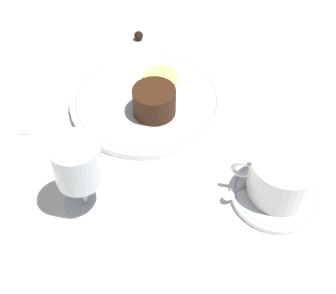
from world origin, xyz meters
name	(u,v)px	position (x,y,z in m)	size (l,w,h in m)	color
ground_plane	(144,111)	(0.00, 0.00, 0.00)	(3.00, 3.00, 0.00)	white
dinner_plate	(146,100)	(0.00, -0.02, 0.01)	(0.28, 0.28, 0.01)	white
saucer	(276,194)	(-0.24, 0.14, 0.01)	(0.14, 0.14, 0.01)	white
coffee_cup	(282,176)	(-0.24, 0.14, 0.05)	(0.12, 0.10, 0.07)	white
spoon	(246,184)	(-0.19, 0.14, 0.01)	(0.09, 0.10, 0.00)	silver
wine_glass	(78,166)	(0.04, 0.21, 0.09)	(0.07, 0.07, 0.13)	silver
fork	(32,104)	(0.20, 0.03, 0.00)	(0.04, 0.19, 0.01)	silver
dessert_cake	(154,101)	(-0.02, 0.01, 0.04)	(0.07, 0.07, 0.05)	#381E0F
pineapple_slice	(161,78)	(-0.01, -0.07, 0.02)	(0.06, 0.06, 0.01)	#EFE075
chocolate_truffle	(139,36)	(0.06, -0.21, 0.01)	(0.02, 0.02, 0.02)	black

